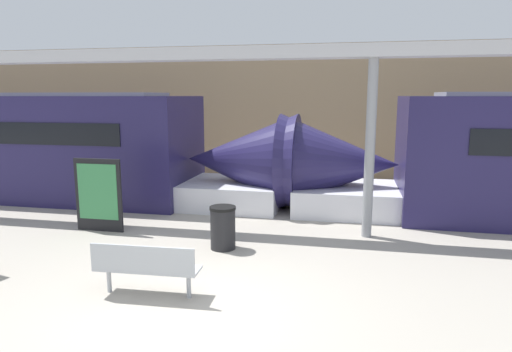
{
  "coord_description": "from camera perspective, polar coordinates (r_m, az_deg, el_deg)",
  "views": [
    {
      "loc": [
        2.22,
        -5.94,
        3.11
      ],
      "look_at": [
        0.21,
        3.55,
        1.4
      ],
      "focal_mm": 32.0,
      "sensor_mm": 36.0,
      "label": 1
    }
  ],
  "objects": [
    {
      "name": "trash_bin",
      "position": [
        9.42,
        -4.17,
        -6.44
      ],
      "size": [
        0.54,
        0.54,
        0.89
      ],
      "color": "black",
      "rests_on": "ground_plane"
    },
    {
      "name": "canopy_beam",
      "position": [
        10.19,
        14.57,
        14.91
      ],
      "size": [
        28.0,
        0.6,
        0.28
      ],
      "primitive_type": "cube",
      "color": "#B7B7BC",
      "rests_on": "support_column_near"
    },
    {
      "name": "poster_board",
      "position": [
        11.12,
        -19.09,
        -2.23
      ],
      "size": [
        1.15,
        0.07,
        1.7
      ],
      "color": "black",
      "rests_on": "ground_plane"
    },
    {
      "name": "support_column_near",
      "position": [
        10.22,
        14.05,
        3.18
      ],
      "size": [
        0.22,
        0.22,
        3.9
      ],
      "primitive_type": "cylinder",
      "color": "gray",
      "rests_on": "ground_plane"
    },
    {
      "name": "station_wall",
      "position": [
        17.5,
        4.7,
        7.96
      ],
      "size": [
        56.0,
        0.2,
        5.0
      ],
      "primitive_type": "cube",
      "color": "#9E8460",
      "rests_on": "ground_plane"
    },
    {
      "name": "ground_plane",
      "position": [
        7.06,
        -7.99,
        -16.22
      ],
      "size": [
        60.0,
        60.0,
        0.0
      ],
      "primitive_type": "plane",
      "color": "#A8A093"
    },
    {
      "name": "bench_near",
      "position": [
        7.39,
        -13.67,
        -10.8
      ],
      "size": [
        1.68,
        0.51,
        0.87
      ],
      "rotation": [
        0.0,
        0.0,
        0.04
      ],
      "color": "#ADB2B7",
      "rests_on": "ground_plane"
    }
  ]
}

